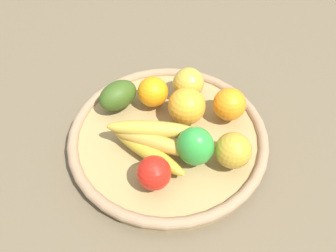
% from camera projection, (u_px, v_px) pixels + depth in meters
% --- Properties ---
extents(ground_plane, '(2.40, 2.40, 0.00)m').
position_uv_depth(ground_plane, '(168.00, 143.00, 0.80)').
color(ground_plane, brown).
rests_on(ground_plane, ground).
extents(basket, '(0.44, 0.44, 0.04)m').
position_uv_depth(basket, '(168.00, 137.00, 0.79)').
color(basket, '#997F4C').
rests_on(basket, ground_plane).
extents(orange_1, '(0.07, 0.07, 0.07)m').
position_uv_depth(orange_1, '(153.00, 92.00, 0.80)').
color(orange_1, orange).
rests_on(orange_1, basket).
extents(bell_pepper, '(0.10, 0.10, 0.09)m').
position_uv_depth(bell_pepper, '(195.00, 146.00, 0.69)').
color(bell_pepper, green).
rests_on(bell_pepper, basket).
extents(banana_bunch, '(0.19, 0.15, 0.06)m').
position_uv_depth(banana_bunch, '(151.00, 141.00, 0.72)').
color(banana_bunch, gold).
rests_on(banana_bunch, basket).
extents(apple_0, '(0.10, 0.10, 0.07)m').
position_uv_depth(apple_0, '(188.00, 83.00, 0.82)').
color(apple_0, gold).
rests_on(apple_0, basket).
extents(orange_2, '(0.10, 0.10, 0.08)m').
position_uv_depth(orange_2, '(187.00, 107.00, 0.77)').
color(orange_2, orange).
rests_on(orange_2, basket).
extents(orange_0, '(0.08, 0.08, 0.07)m').
position_uv_depth(orange_0, '(229.00, 104.00, 0.78)').
color(orange_0, orange).
rests_on(orange_0, basket).
extents(apple_1, '(0.08, 0.08, 0.07)m').
position_uv_depth(apple_1, '(154.00, 173.00, 0.67)').
color(apple_1, red).
rests_on(apple_1, basket).
extents(apple_2, '(0.08, 0.08, 0.07)m').
position_uv_depth(apple_2, '(233.00, 150.00, 0.70)').
color(apple_2, '#B68D28').
rests_on(apple_2, basket).
extents(avocado, '(0.07, 0.10, 0.06)m').
position_uv_depth(avocado, '(118.00, 95.00, 0.80)').
color(avocado, '#344F17').
rests_on(avocado, basket).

